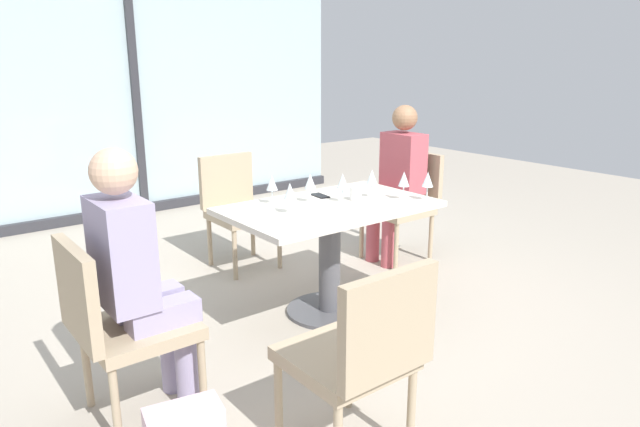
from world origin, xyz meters
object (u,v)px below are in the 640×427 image
object	(u,v)px
chair_near_window	(237,204)
wine_glass_2	(404,180)
wine_glass_0	(428,180)
person_far_right	(397,176)
wine_glass_1	(272,183)
coffee_cup	(356,194)
dining_table_main	(330,234)
wine_glass_4	(290,192)
chair_front_left	(361,350)
wine_glass_5	(310,182)
chair_side_end	(117,320)
chair_far_right	(406,199)
cell_phone_on_table	(320,196)
person_side_end	(137,271)
wine_glass_6	(343,182)
wine_glass_3	(372,178)

from	to	relation	value
chair_near_window	wine_glass_2	distance (m)	1.49
wine_glass_2	wine_glass_0	bearing A→B (deg)	-44.16
person_far_right	wine_glass_1	world-z (taller)	person_far_right
wine_glass_1	coffee_cup	bearing A→B (deg)	-27.76
dining_table_main	wine_glass_2	world-z (taller)	wine_glass_2
wine_glass_4	wine_glass_1	bearing A→B (deg)	80.56
chair_front_left	wine_glass_5	world-z (taller)	wine_glass_5
chair_side_end	wine_glass_1	size ratio (longest dim) A/B	4.70
person_far_right	wine_glass_1	xyz separation A→B (m)	(-1.34, -0.23, 0.16)
chair_side_end	chair_far_right	bearing A→B (deg)	16.25
cell_phone_on_table	person_side_end	bearing A→B (deg)	-154.81
chair_near_window	wine_glass_6	distance (m)	1.24
person_far_right	wine_glass_1	bearing A→B (deg)	-170.31
wine_glass_3	wine_glass_2	bearing A→B (deg)	-55.25
coffee_cup	wine_glass_5	bearing A→B (deg)	152.27
chair_far_right	person_side_end	world-z (taller)	person_side_end
wine_glass_2	wine_glass_3	xyz separation A→B (m)	(-0.12, 0.17, 0.00)
dining_table_main	wine_glass_0	bearing A→B (deg)	-28.09
wine_glass_3	wine_glass_6	xyz separation A→B (m)	(-0.23, 0.02, 0.00)
chair_far_right	wine_glass_4	world-z (taller)	wine_glass_4
wine_glass_0	wine_glass_4	size ratio (longest dim) A/B	1.00
chair_front_left	chair_far_right	bearing A→B (deg)	39.80
wine_glass_3	wine_glass_5	size ratio (longest dim) A/B	1.00
wine_glass_6	coffee_cup	world-z (taller)	wine_glass_6
chair_side_end	chair_far_right	xyz separation A→B (m)	(2.64, 0.77, 0.00)
person_far_right	wine_glass_2	size ratio (longest dim) A/B	6.81
chair_side_end	wine_glass_0	xyz separation A→B (m)	(2.02, 0.01, 0.37)
chair_front_left	wine_glass_6	bearing A→B (deg)	52.76
chair_near_window	wine_glass_6	world-z (taller)	wine_glass_6
person_side_end	wine_glass_0	world-z (taller)	person_side_end
chair_front_left	cell_phone_on_table	world-z (taller)	chair_front_left
wine_glass_1	chair_near_window	bearing A→B (deg)	73.67
chair_side_end	wine_glass_5	world-z (taller)	wine_glass_5
wine_glass_1	chair_side_end	bearing A→B (deg)	-155.54
wine_glass_1	wine_glass_5	bearing A→B (deg)	-27.80
chair_near_window	person_side_end	world-z (taller)	person_side_end
person_far_right	wine_glass_6	bearing A→B (deg)	-154.30
chair_side_end	wine_glass_4	xyz separation A→B (m)	(1.14, 0.28, 0.37)
person_side_end	chair_near_window	bearing A→B (deg)	47.63
wine_glass_4	wine_glass_5	world-z (taller)	same
person_far_right	wine_glass_0	bearing A→B (deg)	-123.61
dining_table_main	coffee_cup	bearing A→B (deg)	-5.16
wine_glass_2	person_far_right	bearing A→B (deg)	46.92
wine_glass_0	wine_glass_5	size ratio (longest dim) A/B	1.00
person_side_end	person_far_right	bearing A→B (deg)	17.63
wine_glass_3	cell_phone_on_table	xyz separation A→B (m)	(-0.25, 0.23, -0.13)
chair_side_end	chair_front_left	distance (m)	1.10
wine_glass_4	person_far_right	bearing A→B (deg)	19.27
wine_glass_4	wine_glass_6	world-z (taller)	same
chair_near_window	chair_side_end	bearing A→B (deg)	-134.60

